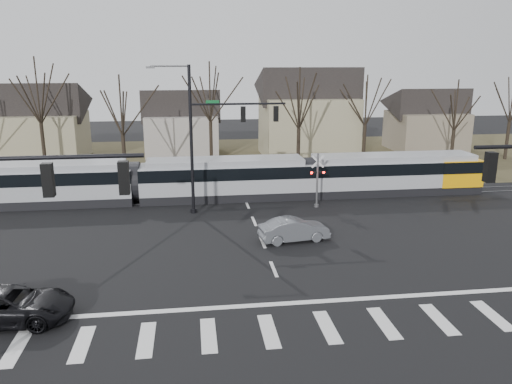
{
  "coord_description": "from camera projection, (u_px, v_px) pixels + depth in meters",
  "views": [
    {
      "loc": [
        -4.04,
        -21.59,
        10.45
      ],
      "look_at": [
        0.0,
        9.0,
        2.3
      ],
      "focal_mm": 35.0,
      "sensor_mm": 36.0,
      "label": 1
    }
  ],
  "objects": [
    {
      "name": "house_a",
      "position": [
        38.0,
        119.0,
        52.79
      ],
      "size": [
        9.72,
        8.64,
        8.6
      ],
      "color": "gray",
      "rests_on": "ground"
    },
    {
      "name": "lane_dashes",
      "position": [
        244.0,
        198.0,
        39.21
      ],
      "size": [
        0.18,
        30.0,
        0.01
      ],
      "color": "silver",
      "rests_on": "ground"
    },
    {
      "name": "sedan",
      "position": [
        294.0,
        230.0,
        29.73
      ],
      "size": [
        2.65,
        4.6,
        1.38
      ],
      "primitive_type": "imported",
      "rotation": [
        0.0,
        0.0,
        1.72
      ],
      "color": "#595C62",
      "rests_on": "ground"
    },
    {
      "name": "house_b",
      "position": [
        181.0,
        119.0,
        56.74
      ],
      "size": [
        8.64,
        7.56,
        7.65
      ],
      "color": "gray",
      "rests_on": "ground"
    },
    {
      "name": "signal_pole_far",
      "position": [
        214.0,
        132.0,
        34.1
      ],
      "size": [
        9.28,
        0.44,
        10.2
      ],
      "color": "black",
      "rests_on": "ground"
    },
    {
      "name": "house_c",
      "position": [
        308.0,
        109.0,
        55.31
      ],
      "size": [
        10.8,
        8.64,
        10.1
      ],
      "color": "gray",
      "rests_on": "ground"
    },
    {
      "name": "crosswalk",
      "position": [
        298.0,
        329.0,
        20.04
      ],
      "size": [
        27.0,
        2.6,
        0.01
      ],
      "color": "silver",
      "rests_on": "ground"
    },
    {
      "name": "tram",
      "position": [
        223.0,
        177.0,
        38.56
      ],
      "size": [
        41.68,
        3.09,
        3.16
      ],
      "color": "gray",
      "rests_on": "ground"
    },
    {
      "name": "ground",
      "position": [
        281.0,
        286.0,
        23.87
      ],
      "size": [
        140.0,
        140.0,
        0.0
      ],
      "primitive_type": "plane",
      "color": "black"
    },
    {
      "name": "rail_pair",
      "position": [
        245.0,
        198.0,
        39.01
      ],
      "size": [
        90.0,
        1.52,
        0.06
      ],
      "color": "#59595E",
      "rests_on": "ground"
    },
    {
      "name": "suv",
      "position": [
        8.0,
        305.0,
        20.47
      ],
      "size": [
        2.95,
        5.47,
        1.45
      ],
      "primitive_type": "imported",
      "rotation": [
        0.0,
        0.0,
        1.52
      ],
      "color": "black",
      "rests_on": "ground"
    },
    {
      "name": "tree_row",
      "position": [
        253.0,
        119.0,
        47.77
      ],
      "size": [
        59.2,
        7.2,
        10.0
      ],
      "color": "black",
      "rests_on": "ground"
    },
    {
      "name": "grass_verge",
      "position": [
        229.0,
        159.0,
        54.55
      ],
      "size": [
        140.0,
        28.0,
        0.01
      ],
      "primitive_type": "cube",
      "color": "#38331E",
      "rests_on": "ground"
    },
    {
      "name": "rail_crossing_signal",
      "position": [
        317.0,
        182.0,
        36.29
      ],
      "size": [
        1.08,
        0.36,
        4.0
      ],
      "color": "#59595B",
      "rests_on": "ground"
    },
    {
      "name": "house_d",
      "position": [
        427.0,
        117.0,
        59.45
      ],
      "size": [
        8.64,
        7.56,
        7.65
      ],
      "color": "#6E6351",
      "rests_on": "ground"
    },
    {
      "name": "stop_line",
      "position": [
        288.0,
        303.0,
        22.15
      ],
      "size": [
        28.0,
        0.35,
        0.01
      ],
      "primitive_type": "cube",
      "color": "silver",
      "rests_on": "ground"
    }
  ]
}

